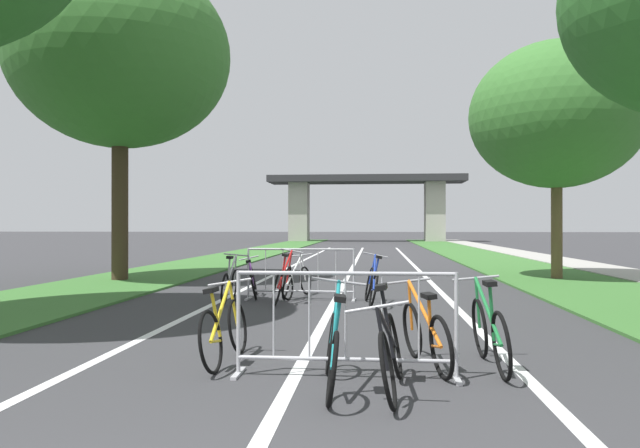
{
  "coord_description": "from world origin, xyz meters",
  "views": [
    {
      "loc": [
        0.79,
        -1.78,
        1.5
      ],
      "look_at": [
        -0.91,
        16.67,
        1.56
      ],
      "focal_mm": 33.13,
      "sensor_mm": 36.0,
      "label": 1
    }
  ],
  "objects_px": {
    "bicycle_red_4": "(283,283)",
    "bicycle_black_8": "(391,352)",
    "bicycle_blue_6": "(372,284)",
    "tree_right_pine_near": "(557,115)",
    "bicycle_purple_7": "(253,281)",
    "crowd_barrier_nearest": "(345,325)",
    "bicycle_silver_1": "(230,284)",
    "crowd_barrier_second": "(301,274)",
    "tree_left_pine_far": "(120,55)",
    "bicycle_orange_9": "(425,334)",
    "bicycle_white_0": "(296,280)",
    "bicycle_green_5": "(489,332)",
    "bicycle_teal_2": "(332,349)",
    "bicycle_yellow_3": "(224,329)"
  },
  "relations": [
    {
      "from": "bicycle_black_8",
      "to": "tree_right_pine_near",
      "type": "bearing_deg",
      "value": -107.78
    },
    {
      "from": "tree_right_pine_near",
      "to": "bicycle_purple_7",
      "type": "height_order",
      "value": "tree_right_pine_near"
    },
    {
      "from": "bicycle_white_0",
      "to": "bicycle_yellow_3",
      "type": "xyz_separation_m",
      "value": [
        0.0,
        -5.96,
        0.01
      ]
    },
    {
      "from": "bicycle_blue_6",
      "to": "bicycle_black_8",
      "type": "relative_size",
      "value": 1.05
    },
    {
      "from": "bicycle_white_0",
      "to": "bicycle_black_8",
      "type": "height_order",
      "value": "bicycle_black_8"
    },
    {
      "from": "bicycle_green_5",
      "to": "bicycle_orange_9",
      "type": "height_order",
      "value": "bicycle_green_5"
    },
    {
      "from": "crowd_barrier_second",
      "to": "bicycle_blue_6",
      "type": "bearing_deg",
      "value": -21.04
    },
    {
      "from": "bicycle_silver_1",
      "to": "bicycle_orange_9",
      "type": "xyz_separation_m",
      "value": [
        3.36,
        -5.05,
        -0.01
      ]
    },
    {
      "from": "bicycle_white_0",
      "to": "bicycle_silver_1",
      "type": "height_order",
      "value": "bicycle_silver_1"
    },
    {
      "from": "tree_left_pine_far",
      "to": "bicycle_orange_9",
      "type": "distance_m",
      "value": 13.11
    },
    {
      "from": "tree_right_pine_near",
      "to": "bicycle_yellow_3",
      "type": "distance_m",
      "value": 13.21
    },
    {
      "from": "crowd_barrier_nearest",
      "to": "tree_right_pine_near",
      "type": "bearing_deg",
      "value": 64.28
    },
    {
      "from": "bicycle_white_0",
      "to": "bicycle_black_8",
      "type": "xyz_separation_m",
      "value": [
        1.78,
        -6.97,
        0.01
      ]
    },
    {
      "from": "bicycle_silver_1",
      "to": "bicycle_orange_9",
      "type": "bearing_deg",
      "value": -59.92
    },
    {
      "from": "crowd_barrier_nearest",
      "to": "bicycle_orange_9",
      "type": "distance_m",
      "value": 0.95
    },
    {
      "from": "bicycle_red_4",
      "to": "bicycle_black_8",
      "type": "relative_size",
      "value": 1.03
    },
    {
      "from": "tree_right_pine_near",
      "to": "crowd_barrier_nearest",
      "type": "distance_m",
      "value": 12.95
    },
    {
      "from": "tree_right_pine_near",
      "to": "bicycle_orange_9",
      "type": "relative_size",
      "value": 4.17
    },
    {
      "from": "tree_left_pine_far",
      "to": "bicycle_blue_6",
      "type": "relative_size",
      "value": 5.04
    },
    {
      "from": "bicycle_silver_1",
      "to": "bicycle_green_5",
      "type": "distance_m",
      "value": 6.43
    },
    {
      "from": "crowd_barrier_second",
      "to": "bicycle_black_8",
      "type": "distance_m",
      "value": 6.73
    },
    {
      "from": "bicycle_teal_2",
      "to": "bicycle_green_5",
      "type": "height_order",
      "value": "bicycle_teal_2"
    },
    {
      "from": "tree_left_pine_far",
      "to": "bicycle_yellow_3",
      "type": "relative_size",
      "value": 5.33
    },
    {
      "from": "bicycle_silver_1",
      "to": "bicycle_purple_7",
      "type": "xyz_separation_m",
      "value": [
        0.28,
        0.85,
        -0.02
      ]
    },
    {
      "from": "bicycle_white_0",
      "to": "bicycle_blue_6",
      "type": "relative_size",
      "value": 0.96
    },
    {
      "from": "crowd_barrier_second",
      "to": "bicycle_red_4",
      "type": "distance_m",
      "value": 0.57
    },
    {
      "from": "bicycle_silver_1",
      "to": "crowd_barrier_second",
      "type": "bearing_deg",
      "value": 16.97
    },
    {
      "from": "tree_left_pine_far",
      "to": "tree_right_pine_near",
      "type": "xyz_separation_m",
      "value": [
        11.93,
        1.48,
        -1.57
      ]
    },
    {
      "from": "tree_left_pine_far",
      "to": "bicycle_silver_1",
      "type": "distance_m",
      "value": 8.16
    },
    {
      "from": "tree_right_pine_near",
      "to": "bicycle_orange_9",
      "type": "height_order",
      "value": "tree_right_pine_near"
    },
    {
      "from": "bicycle_green_5",
      "to": "bicycle_black_8",
      "type": "bearing_deg",
      "value": -137.93
    },
    {
      "from": "bicycle_blue_6",
      "to": "bicycle_teal_2",
      "type": "bearing_deg",
      "value": -98.3
    },
    {
      "from": "tree_right_pine_near",
      "to": "crowd_barrier_nearest",
      "type": "relative_size",
      "value": 2.98
    },
    {
      "from": "crowd_barrier_second",
      "to": "bicycle_purple_7",
      "type": "distance_m",
      "value": 1.12
    },
    {
      "from": "crowd_barrier_second",
      "to": "bicycle_teal_2",
      "type": "distance_m",
      "value": 6.53
    },
    {
      "from": "bicycle_red_4",
      "to": "bicycle_purple_7",
      "type": "height_order",
      "value": "bicycle_red_4"
    },
    {
      "from": "bicycle_blue_6",
      "to": "bicycle_white_0",
      "type": "bearing_deg",
      "value": 142.83
    },
    {
      "from": "bicycle_purple_7",
      "to": "bicycle_black_8",
      "type": "xyz_separation_m",
      "value": [
        2.68,
        -6.87,
        0.03
      ]
    },
    {
      "from": "bicycle_green_5",
      "to": "crowd_barrier_second",
      "type": "bearing_deg",
      "value": 114.27
    },
    {
      "from": "bicycle_white_0",
      "to": "bicycle_green_5",
      "type": "height_order",
      "value": "bicycle_green_5"
    },
    {
      "from": "bicycle_blue_6",
      "to": "bicycle_red_4",
      "type": "bearing_deg",
      "value": 172.41
    },
    {
      "from": "bicycle_blue_6",
      "to": "crowd_barrier_nearest",
      "type": "bearing_deg",
      "value": -97.51
    },
    {
      "from": "bicycle_silver_1",
      "to": "bicycle_yellow_3",
      "type": "distance_m",
      "value": 5.16
    },
    {
      "from": "bicycle_green_5",
      "to": "bicycle_white_0",
      "type": "bearing_deg",
      "value": 113.74
    },
    {
      "from": "crowd_barrier_nearest",
      "to": "bicycle_red_4",
      "type": "xyz_separation_m",
      "value": [
        -1.49,
        5.54,
        -0.13
      ]
    },
    {
      "from": "bicycle_black_8",
      "to": "bicycle_teal_2",
      "type": "bearing_deg",
      "value": -4.0
    },
    {
      "from": "bicycle_green_5",
      "to": "bicycle_purple_7",
      "type": "height_order",
      "value": "bicycle_green_5"
    },
    {
      "from": "bicycle_silver_1",
      "to": "bicycle_red_4",
      "type": "xyz_separation_m",
      "value": [
        1.04,
        0.02,
        0.03
      ]
    },
    {
      "from": "bicycle_white_0",
      "to": "crowd_barrier_second",
      "type": "bearing_deg",
      "value": -57.39
    },
    {
      "from": "bicycle_purple_7",
      "to": "bicycle_silver_1",
      "type": "bearing_deg",
      "value": -119.5
    }
  ]
}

